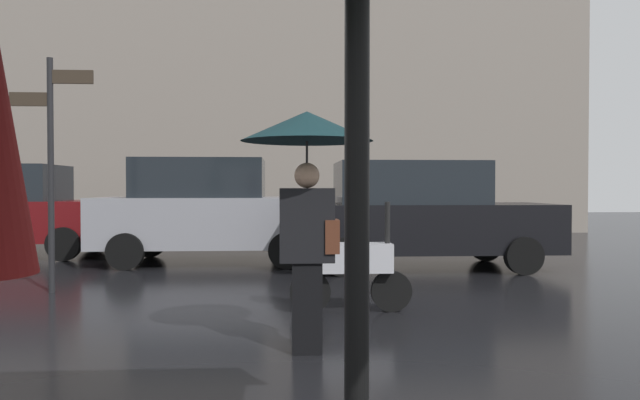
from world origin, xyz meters
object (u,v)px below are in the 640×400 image
Objects in this scene: parked_scooter at (347,263)px; parked_car_left at (417,214)px; parked_car_right at (210,210)px; pedestrian_with_umbrella at (307,157)px; street_signpost at (51,151)px; parked_car_distant at (11,210)px.

parked_car_left is at bearing 69.24° from parked_scooter.
parked_car_right reaches higher than parked_car_left.
pedestrian_with_umbrella reaches higher than parked_scooter.
parked_scooter is 0.44× the size of street_signpost.
parked_car_right is at bearing 60.76° from street_signpost.
parked_car_distant is at bearing 41.28° from pedestrian_with_umbrella.
parked_car_right reaches higher than parked_car_distant.
street_signpost is at bearing 50.15° from pedestrian_with_umbrella.
parked_car_distant is at bearing -32.40° from parked_car_right.
parked_car_right is at bearing 118.06° from parked_scooter.
street_signpost is at bearing 45.63° from parked_car_right.
pedestrian_with_umbrella is 5.65m from parked_car_left.
pedestrian_with_umbrella is 0.65× the size of street_signpost.
pedestrian_with_umbrella is 4.53m from street_signpost.
pedestrian_with_umbrella is 6.40m from parked_car_right.
parked_car_right reaches higher than parked_scooter.
parked_car_distant is at bearing 140.38° from parked_scooter.
parked_car_distant is (-6.24, 5.83, 0.39)m from parked_scooter.
street_signpost is (-3.79, 1.49, 1.33)m from parked_scooter.
parked_car_distant reaches higher than parked_scooter.
parked_car_right is at bearing -26.71° from parked_car_distant.
street_signpost is at bearing 161.91° from parked_scooter.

